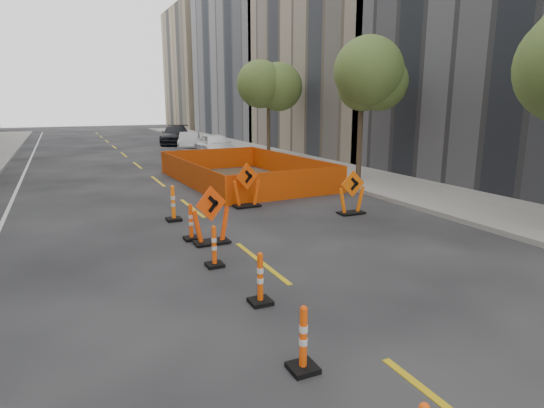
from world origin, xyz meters
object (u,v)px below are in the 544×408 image
chevron_sign_right (352,192)px  parked_car_far (175,135)px  chevron_sign_left (211,215)px  channelizer_5 (191,222)px  channelizer_6 (173,203)px  chevron_sign_center (247,185)px  channelizer_4 (214,246)px  parked_car_near (216,145)px  channelizer_3 (260,278)px  parked_car_mid (189,141)px  channelizer_2 (303,339)px

chevron_sign_right → parked_car_far: (0.64, 27.54, 0.07)m
chevron_sign_left → channelizer_5: bearing=107.9°
channelizer_6 → chevron_sign_center: (2.76, 0.79, 0.22)m
channelizer_4 → parked_car_near: parked_car_near is taller
channelizer_6 → parked_car_near: bearing=67.6°
parked_car_near → chevron_sign_right: bearing=-90.2°
channelizer_5 → parked_car_near: bearing=70.0°
channelizer_3 → channelizer_6: (-0.07, 6.60, 0.06)m
channelizer_5 → chevron_sign_left: chevron_sign_left is taller
channelizer_5 → channelizer_6: bearing=89.1°
channelizer_5 → parked_car_near: size_ratio=0.21×
channelizer_4 → chevron_sign_center: 5.93m
channelizer_3 → channelizer_5: size_ratio=1.00×
channelizer_3 → parked_car_far: parked_car_far is taller
chevron_sign_center → parked_car_mid: (3.19, 19.76, -0.11)m
parked_car_far → channelizer_3: bearing=-81.8°
channelizer_3 → parked_car_far: (6.07, 32.53, 0.30)m
channelizer_2 → chevron_sign_center: 10.05m
chevron_sign_left → parked_car_far: parked_car_far is taller
chevron_sign_center → channelizer_2: bearing=-125.7°
channelizer_3 → channelizer_2: bearing=-98.2°
channelizer_2 → channelizer_3: 2.22m
channelizer_4 → chevron_sign_right: 6.26m
channelizer_3 → chevron_sign_left: (0.29, 3.86, 0.27)m
chevron_sign_center → channelizer_5: bearing=-151.3°
channelizer_2 → chevron_sign_left: chevron_sign_left is taller
chevron_sign_right → channelizer_6: bearing=163.1°
channelizer_5 → parked_car_far: (6.18, 28.13, 0.30)m
channelizer_3 → chevron_sign_center: bearing=70.0°
chevron_sign_center → parked_car_mid: 20.02m
chevron_sign_center → channelizer_6: bearing=177.7°
channelizer_2 → channelizer_5: (0.21, 6.60, 0.01)m
channelizer_2 → parked_car_near: (6.68, 24.39, 0.30)m
channelizer_5 → parked_car_mid: 23.52m
channelizer_3 → parked_car_near: parked_car_near is taller
parked_car_near → parked_car_far: (-0.29, 10.33, 0.01)m
channelizer_6 → chevron_sign_left: 2.77m
chevron_sign_right → channelizer_4: bearing=-154.1°
channelizer_2 → parked_car_far: parked_car_far is taller
channelizer_4 → chevron_sign_left: bearing=74.7°
channelizer_4 → parked_car_mid: parked_car_mid is taller
channelizer_4 → channelizer_5: channelizer_5 is taller
channelizer_4 → channelizer_6: bearing=88.8°
channelizer_2 → parked_car_mid: size_ratio=0.24×
parked_car_mid → channelizer_4: bearing=-84.4°
channelizer_4 → parked_car_near: (6.53, 20.00, 0.31)m
parked_car_near → channelizer_2: bearing=-102.4°
channelizer_2 → parked_car_near: size_ratio=0.21×
channelizer_2 → chevron_sign_right: chevron_sign_right is taller
channelizer_3 → chevron_sign_center: 7.86m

